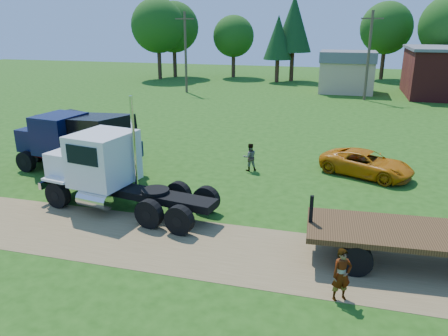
% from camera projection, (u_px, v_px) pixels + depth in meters
% --- Properties ---
extents(ground, '(140.00, 140.00, 0.00)m').
position_uv_depth(ground, '(221.00, 250.00, 15.83)').
color(ground, '#1D480F').
rests_on(ground, ground).
extents(dirt_track, '(120.00, 4.20, 0.01)m').
position_uv_depth(dirt_track, '(221.00, 250.00, 15.83)').
color(dirt_track, brown).
rests_on(dirt_track, ground).
extents(white_semi_tractor, '(8.34, 3.93, 4.93)m').
position_uv_depth(white_semi_tractor, '(106.00, 170.00, 19.18)').
color(white_semi_tractor, black).
rests_on(white_semi_tractor, ground).
extents(black_dump_truck, '(7.76, 5.04, 3.35)m').
position_uv_depth(black_dump_truck, '(81.00, 136.00, 24.11)').
color(black_dump_truck, black).
rests_on(black_dump_truck, ground).
extents(navy_truck, '(7.31, 3.34, 3.10)m').
position_uv_depth(navy_truck, '(71.00, 143.00, 23.75)').
color(navy_truck, maroon).
rests_on(navy_truck, ground).
extents(orange_pickup, '(5.32, 4.00, 1.34)m').
position_uv_depth(orange_pickup, '(366.00, 164.00, 23.31)').
color(orange_pickup, '#C86E09').
rests_on(orange_pickup, ground).
extents(flatbed_trailer, '(8.77, 3.11, 2.21)m').
position_uv_depth(flatbed_trailer, '(439.00, 241.00, 14.49)').
color(flatbed_trailer, '#382512').
rests_on(flatbed_trailer, ground).
extents(spectator_a, '(0.72, 0.64, 1.66)m').
position_uv_depth(spectator_a, '(342.00, 275.00, 12.75)').
color(spectator_a, '#999999').
rests_on(spectator_a, ground).
extents(spectator_b, '(0.93, 0.84, 1.55)m').
position_uv_depth(spectator_b, '(250.00, 157.00, 24.06)').
color(spectator_b, '#999999').
rests_on(spectator_b, ground).
extents(tan_shed, '(6.20, 5.40, 4.70)m').
position_uv_depth(tan_shed, '(347.00, 71.00, 50.65)').
color(tan_shed, tan).
rests_on(tan_shed, ground).
extents(utility_poles, '(42.20, 0.28, 9.00)m').
position_uv_depth(utility_poles, '(369.00, 54.00, 44.85)').
color(utility_poles, '#4D3F2B').
rests_on(utility_poles, ground).
extents(tree_row, '(58.45, 15.62, 11.39)m').
position_uv_depth(tree_row, '(329.00, 29.00, 59.04)').
color(tree_row, '#342015').
rests_on(tree_row, ground).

